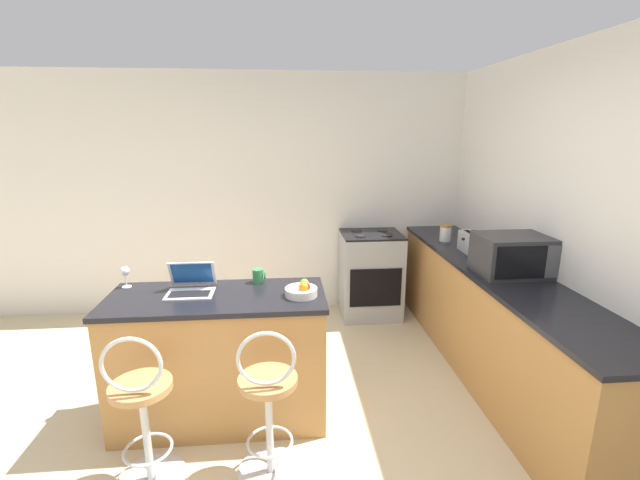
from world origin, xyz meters
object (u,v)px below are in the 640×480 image
at_px(toaster, 474,243).
at_px(bar_stool_near, 143,416).
at_px(bar_stool_far, 268,409).
at_px(fruit_bowl, 302,290).
at_px(storage_jar, 446,233).
at_px(stove_range, 370,275).
at_px(microwave, 513,255).
at_px(mug_green, 258,276).
at_px(laptop, 191,285).
at_px(wine_glass_tall, 125,272).

bearing_deg(toaster, bar_stool_near, -150.41).
height_order(bar_stool_far, fruit_bowl, fruit_bowl).
bearing_deg(toaster, storage_jar, 103.17).
bearing_deg(stove_range, storage_jar, -29.69).
xyz_separation_m(bar_stool_far, microwave, (1.85, 0.83, 0.63)).
bearing_deg(fruit_bowl, mug_green, 136.66).
height_order(bar_stool_far, storage_jar, storage_jar).
relative_size(mug_green, storage_jar, 0.61).
bearing_deg(stove_range, laptop, -135.12).
height_order(stove_range, wine_glass_tall, wine_glass_tall).
height_order(microwave, fruit_bowl, microwave).
bearing_deg(bar_stool_near, laptop, 75.46).
distance_m(toaster, wine_glass_tall, 2.88).
xyz_separation_m(storage_jar, fruit_bowl, (-1.49, -1.33, -0.05)).
height_order(microwave, storage_jar, microwave).
bearing_deg(mug_green, storage_jar, 30.24).
bearing_deg(stove_range, toaster, -46.47).
bearing_deg(storage_jar, laptop, -152.00).
bearing_deg(stove_range, bar_stool_far, -115.23).
xyz_separation_m(stove_range, mug_green, (-1.13, -1.42, 0.52)).
xyz_separation_m(toaster, storage_jar, (-0.10, 0.42, -0.01)).
distance_m(laptop, fruit_bowl, 0.76).
distance_m(bar_stool_near, microwave, 2.75).
bearing_deg(mug_green, microwave, 0.72).
bearing_deg(microwave, storage_jar, 97.45).
xyz_separation_m(laptop, toaster, (2.34, 0.77, 0.04)).
relative_size(microwave, toaster, 1.86).
xyz_separation_m(stove_range, fruit_bowl, (-0.83, -1.71, 0.50)).
bearing_deg(bar_stool_far, bar_stool_near, 180.00).
relative_size(bar_stool_near, microwave, 1.84).
distance_m(laptop, microwave, 2.38).
bearing_deg(wine_glass_tall, fruit_bowl, -12.55).
bearing_deg(fruit_bowl, laptop, 169.60).
bearing_deg(laptop, bar_stool_far, -51.42).
height_order(bar_stool_near, fruit_bowl, fruit_bowl).
bearing_deg(fruit_bowl, stove_range, 64.12).
bearing_deg(wine_glass_tall, mug_green, 0.73).
height_order(laptop, mug_green, laptop).
bearing_deg(wine_glass_tall, storage_jar, 21.28).
distance_m(stove_range, fruit_bowl, 1.96).
bearing_deg(stove_range, microwave, -60.33).
relative_size(bar_stool_far, wine_glass_tall, 6.42).
xyz_separation_m(laptop, fruit_bowl, (0.75, -0.14, -0.01)).
relative_size(microwave, mug_green, 5.28).
distance_m(laptop, mug_green, 0.47).
distance_m(microwave, wine_glass_tall, 2.85).
height_order(microwave, wine_glass_tall, microwave).
height_order(microwave, toaster, microwave).
distance_m(toaster, storage_jar, 0.44).
relative_size(mug_green, fruit_bowl, 0.47).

